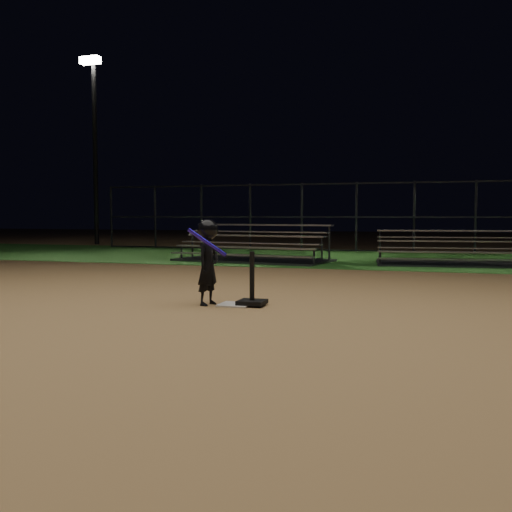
{
  "coord_description": "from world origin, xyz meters",
  "views": [
    {
      "loc": [
        2.76,
        -7.78,
        1.29
      ],
      "look_at": [
        0.0,
        1.0,
        0.65
      ],
      "focal_mm": 40.39,
      "sensor_mm": 36.0,
      "label": 1
    }
  ],
  "objects_px": {
    "bleacher_left": "(253,254)",
    "home_plate": "(235,305)",
    "light_pole_left": "(94,134)",
    "bleacher_right": "(449,258)",
    "child_batter": "(208,260)",
    "batting_tee": "(252,295)"
  },
  "relations": [
    {
      "from": "light_pole_left",
      "to": "bleacher_right",
      "type": "bearing_deg",
      "value": -24.31
    },
    {
      "from": "bleacher_right",
      "to": "light_pole_left",
      "type": "distance_m",
      "value": 17.22
    },
    {
      "from": "bleacher_right",
      "to": "light_pole_left",
      "type": "height_order",
      "value": "light_pole_left"
    },
    {
      "from": "home_plate",
      "to": "light_pole_left",
      "type": "height_order",
      "value": "light_pole_left"
    },
    {
      "from": "home_plate",
      "to": "light_pole_left",
      "type": "xyz_separation_m",
      "value": [
        -12.0,
        14.94,
        4.93
      ]
    },
    {
      "from": "bleacher_left",
      "to": "light_pole_left",
      "type": "bearing_deg",
      "value": 152.74
    },
    {
      "from": "home_plate",
      "to": "batting_tee",
      "type": "height_order",
      "value": "batting_tee"
    },
    {
      "from": "child_batter",
      "to": "bleacher_right",
      "type": "bearing_deg",
      "value": -8.7
    },
    {
      "from": "child_batter",
      "to": "bleacher_left",
      "type": "distance_m",
      "value": 8.07
    },
    {
      "from": "child_batter",
      "to": "batting_tee",
      "type": "bearing_deg",
      "value": -66.11
    },
    {
      "from": "bleacher_right",
      "to": "child_batter",
      "type": "bearing_deg",
      "value": -119.4
    },
    {
      "from": "batting_tee",
      "to": "light_pole_left",
      "type": "xyz_separation_m",
      "value": [
        -12.24,
        14.91,
        4.78
      ]
    },
    {
      "from": "bleacher_left",
      "to": "home_plate",
      "type": "bearing_deg",
      "value": -65.06
    },
    {
      "from": "batting_tee",
      "to": "light_pole_left",
      "type": "height_order",
      "value": "light_pole_left"
    },
    {
      "from": "bleacher_left",
      "to": "bleacher_right",
      "type": "xyz_separation_m",
      "value": [
        5.3,
        0.36,
        -0.03
      ]
    },
    {
      "from": "home_plate",
      "to": "child_batter",
      "type": "xyz_separation_m",
      "value": [
        -0.39,
        -0.08,
        0.65
      ]
    },
    {
      "from": "batting_tee",
      "to": "child_batter",
      "type": "xyz_separation_m",
      "value": [
        -0.63,
        -0.11,
        0.5
      ]
    },
    {
      "from": "home_plate",
      "to": "bleacher_left",
      "type": "bearing_deg",
      "value": 105.94
    },
    {
      "from": "batting_tee",
      "to": "child_batter",
      "type": "distance_m",
      "value": 0.82
    },
    {
      "from": "batting_tee",
      "to": "bleacher_left",
      "type": "xyz_separation_m",
      "value": [
        -2.46,
        7.74,
        0.06
      ]
    },
    {
      "from": "bleacher_left",
      "to": "bleacher_right",
      "type": "relative_size",
      "value": 1.18
    },
    {
      "from": "batting_tee",
      "to": "light_pole_left",
      "type": "bearing_deg",
      "value": 129.39
    }
  ]
}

